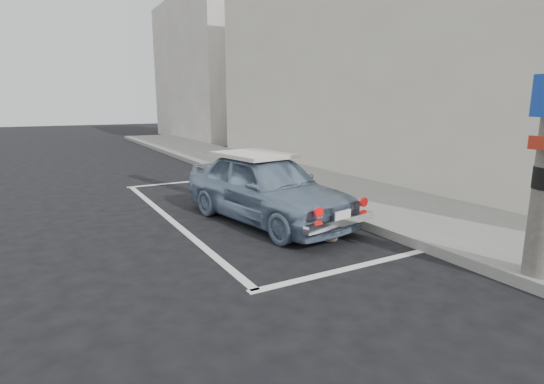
{
  "coord_description": "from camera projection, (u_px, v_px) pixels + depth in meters",
  "views": [
    {
      "loc": [
        -2.96,
        -4.55,
        2.13
      ],
      "look_at": [
        0.22,
        1.13,
        0.75
      ],
      "focal_mm": 28.0,
      "sensor_mm": 36.0,
      "label": 1
    }
  ],
  "objects": [
    {
      "name": "ground",
      "position": [
        298.0,
        263.0,
        5.74
      ],
      "size": [
        80.0,
        80.0,
        0.0
      ],
      "primitive_type": "plane",
      "color": "black",
      "rests_on": "ground"
    },
    {
      "name": "sidewalk",
      "position": [
        374.0,
        201.0,
        8.96
      ],
      "size": [
        2.8,
        40.0,
        0.15
      ],
      "primitive_type": "cube",
      "color": "slate",
      "rests_on": "ground"
    },
    {
      "name": "shop_building",
      "position": [
        416.0,
        51.0,
        11.46
      ],
      "size": [
        3.5,
        18.0,
        7.0
      ],
      "color": "beige",
      "rests_on": "ground"
    },
    {
      "name": "building_far",
      "position": [
        206.0,
        70.0,
        25.01
      ],
      "size": [
        3.5,
        10.0,
        8.0
      ],
      "primitive_type": "cube",
      "color": "#AEA59E",
      "rests_on": "ground"
    },
    {
      "name": "pline_rear",
      "position": [
        351.0,
        268.0,
        5.55
      ],
      "size": [
        3.0,
        0.12,
        0.01
      ],
      "primitive_type": "cube",
      "color": "silver",
      "rests_on": "ground"
    },
    {
      "name": "pline_front",
      "position": [
        184.0,
        182.0,
        11.52
      ],
      "size": [
        3.0,
        0.12,
        0.01
      ],
      "primitive_type": "cube",
      "color": "silver",
      "rests_on": "ground"
    },
    {
      "name": "pline_side",
      "position": [
        170.0,
        219.0,
        7.87
      ],
      "size": [
        0.12,
        7.0,
        0.01
      ],
      "primitive_type": "cube",
      "color": "silver",
      "rests_on": "ground"
    },
    {
      "name": "retro_coupe",
      "position": [
        266.0,
        187.0,
        7.63
      ],
      "size": [
        2.08,
        3.88,
        1.26
      ],
      "rotation": [
        0.0,
        0.0,
        0.17
      ],
      "color": "slate",
      "rests_on": "ground"
    },
    {
      "name": "cat",
      "position": [
        330.0,
        235.0,
        6.56
      ],
      "size": [
        0.28,
        0.45,
        0.25
      ],
      "rotation": [
        0.0,
        0.0,
        0.27
      ],
      "color": "#605549",
      "rests_on": "ground"
    }
  ]
}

